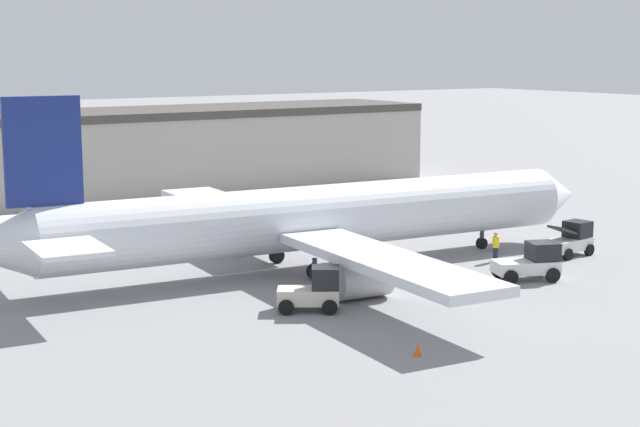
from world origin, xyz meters
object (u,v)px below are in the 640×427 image
at_px(pushback_tug, 531,262).
at_px(safety_cone_near, 418,350).
at_px(belt_loader_truck, 571,239).
at_px(baggage_tug, 314,291).
at_px(ground_crew_worker, 496,246).
at_px(airplane, 306,219).

bearing_deg(pushback_tug, safety_cone_near, -131.01).
bearing_deg(belt_loader_truck, baggage_tug, -179.95).
xyz_separation_m(ground_crew_worker, pushback_tug, (-1.63, -4.57, 0.02)).
bearing_deg(airplane, belt_loader_truck, -14.84).
height_order(airplane, safety_cone_near, airplane).
bearing_deg(pushback_tug, baggage_tug, -163.07).
bearing_deg(belt_loader_truck, safety_cone_near, -159.17).
xyz_separation_m(airplane, baggage_tug, (-4.61, -8.00, -1.96)).
relative_size(ground_crew_worker, belt_loader_truck, 0.56).
bearing_deg(safety_cone_near, pushback_tug, 27.80).
xyz_separation_m(belt_loader_truck, pushback_tug, (-6.85, -3.38, -0.01)).
distance_m(airplane, baggage_tug, 9.44).
bearing_deg(pushback_tug, ground_crew_worker, 91.58).
bearing_deg(pushback_tug, belt_loader_truck, 47.43).
distance_m(airplane, pushback_tug, 13.00).
bearing_deg(airplane, baggage_tug, -115.39).
bearing_deg(airplane, safety_cone_near, -101.86).
relative_size(ground_crew_worker, pushback_tug, 0.47).
height_order(belt_loader_truck, safety_cone_near, belt_loader_truck).
distance_m(airplane, belt_loader_truck, 17.08).
distance_m(belt_loader_truck, pushback_tug, 7.64).
relative_size(airplane, pushback_tug, 10.29).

